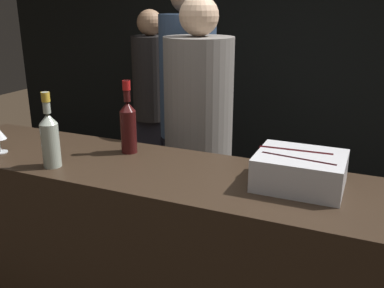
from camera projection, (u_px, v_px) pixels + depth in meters
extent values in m
cube|color=black|center=(300.00, 38.00, 3.76)|extent=(6.40, 0.06, 2.80)
cube|color=#2D2116|center=(190.00, 278.00, 1.94)|extent=(2.60, 0.55, 1.02)
cube|color=silver|center=(300.00, 170.00, 1.63)|extent=(0.33, 0.28, 0.13)
cylinder|color=black|center=(297.00, 166.00, 1.59)|extent=(0.29, 0.10, 0.07)
cylinder|color=black|center=(295.00, 158.00, 1.67)|extent=(0.28, 0.08, 0.07)
cylinder|color=silver|center=(1.00, 152.00, 2.02)|extent=(0.06, 0.06, 0.00)
cylinder|color=silver|center=(0.00, 145.00, 2.01)|extent=(0.01, 0.01, 0.06)
cylinder|color=#9EA899|center=(51.00, 145.00, 1.82)|extent=(0.08, 0.08, 0.19)
cone|color=#9EA899|center=(48.00, 119.00, 1.79)|extent=(0.08, 0.08, 0.05)
cylinder|color=#9EA899|center=(46.00, 103.00, 1.77)|extent=(0.03, 0.03, 0.09)
cylinder|color=gold|center=(45.00, 97.00, 1.76)|extent=(0.04, 0.04, 0.04)
cylinder|color=#380F0F|center=(129.00, 132.00, 2.00)|extent=(0.07, 0.07, 0.20)
cone|color=#380F0F|center=(127.00, 106.00, 1.96)|extent=(0.07, 0.07, 0.04)
cylinder|color=#380F0F|center=(127.00, 91.00, 1.94)|extent=(0.03, 0.03, 0.10)
cylinder|color=red|center=(126.00, 85.00, 1.93)|extent=(0.04, 0.04, 0.04)
cube|color=black|center=(198.00, 227.00, 2.61)|extent=(0.29, 0.21, 0.80)
cylinder|color=slate|center=(199.00, 104.00, 2.37)|extent=(0.38, 0.38, 0.73)
sphere|color=beige|center=(199.00, 16.00, 2.22)|extent=(0.21, 0.21, 0.21)
cube|color=black|center=(188.00, 193.00, 2.99)|extent=(0.27, 0.20, 0.86)
cylinder|color=#334766|center=(188.00, 77.00, 2.74)|extent=(0.36, 0.36, 0.77)
cube|color=black|center=(154.00, 158.00, 3.82)|extent=(0.24, 0.18, 0.75)
cylinder|color=black|center=(151.00, 78.00, 3.60)|extent=(0.32, 0.32, 0.69)
sphere|color=tan|center=(150.00, 23.00, 3.46)|extent=(0.21, 0.21, 0.21)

